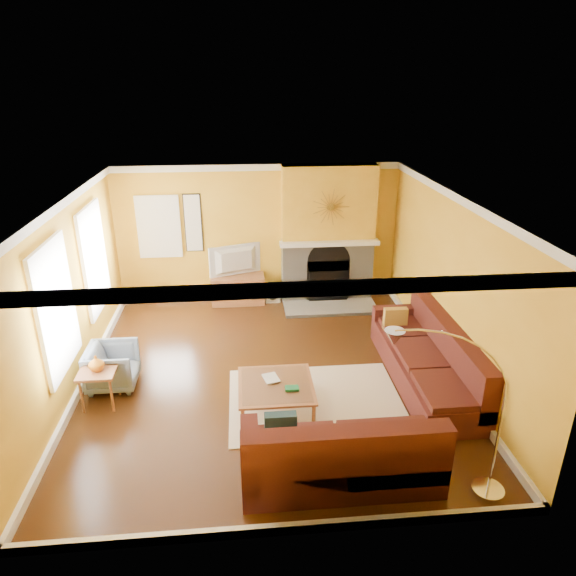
{
  "coord_description": "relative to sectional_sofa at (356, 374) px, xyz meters",
  "views": [
    {
      "loc": [
        -0.33,
        -6.74,
        4.23
      ],
      "look_at": [
        0.34,
        0.4,
        1.25
      ],
      "focal_mm": 32.0,
      "sensor_mm": 36.0,
      "label": 1
    }
  ],
  "objects": [
    {
      "name": "window_back",
      "position": [
        -3.06,
        3.8,
        1.1
      ],
      "size": [
        0.82,
        0.06,
        1.22
      ],
      "primitive_type": "cube",
      "color": "white",
      "rests_on": "wall_back"
    },
    {
      "name": "side_table",
      "position": [
        -3.51,
        0.29,
        -0.18
      ],
      "size": [
        0.49,
        0.49,
        0.54
      ],
      "primitive_type": null,
      "color": "#985C37",
      "rests_on": "floor"
    },
    {
      "name": "armchair",
      "position": [
        -3.43,
        0.74,
        -0.13
      ],
      "size": [
        0.7,
        0.68,
        0.64
      ],
      "primitive_type": "imported",
      "rotation": [
        0.0,
        0.0,
        1.57
      ],
      "color": "gray",
      "rests_on": "floor"
    },
    {
      "name": "window_left_far",
      "position": [
        -3.88,
        0.24,
        1.05
      ],
      "size": [
        0.06,
        1.22,
        1.72
      ],
      "primitive_type": "cube",
      "color": "white",
      "rests_on": "wall_left"
    },
    {
      "name": "subwoofer",
      "position": [
        -0.91,
        3.61,
        -0.31
      ],
      "size": [
        0.29,
        0.29,
        0.29
      ],
      "primitive_type": "cube",
      "color": "white",
      "rests_on": "floor"
    },
    {
      "name": "wall_art",
      "position": [
        -2.41,
        3.81,
        1.15
      ],
      "size": [
        0.34,
        0.04,
        1.14
      ],
      "primitive_type": "cube",
      "color": "white",
      "rests_on": "wall_back"
    },
    {
      "name": "wall_front",
      "position": [
        -1.16,
        -2.17,
        0.9
      ],
      "size": [
        5.5,
        0.02,
        2.7
      ],
      "primitive_type": "cube",
      "color": "gold",
      "rests_on": "ground"
    },
    {
      "name": "rug",
      "position": [
        -0.55,
        0.06,
        -0.44
      ],
      "size": [
        2.4,
        1.8,
        0.02
      ],
      "primitive_type": "cube",
      "color": "beige",
      "rests_on": "floor"
    },
    {
      "name": "floor",
      "position": [
        -1.16,
        0.84,
        -0.46
      ],
      "size": [
        5.5,
        6.0,
        0.02
      ],
      "primitive_type": "cube",
      "color": "#4D2910",
      "rests_on": "ground"
    },
    {
      "name": "tv",
      "position": [
        -1.6,
        3.57,
        0.43
      ],
      "size": [
        1.04,
        0.49,
        0.61
      ],
      "primitive_type": "imported",
      "rotation": [
        0.0,
        0.0,
        3.49
      ],
      "color": "black",
      "rests_on": "media_console"
    },
    {
      "name": "wall_left",
      "position": [
        -3.92,
        0.84,
        0.9
      ],
      "size": [
        0.02,
        6.0,
        2.7
      ],
      "primitive_type": "cube",
      "color": "gold",
      "rests_on": "ground"
    },
    {
      "name": "wall_right",
      "position": [
        1.6,
        0.84,
        0.9
      ],
      "size": [
        0.02,
        6.0,
        2.7
      ],
      "primitive_type": "cube",
      "color": "gold",
      "rests_on": "ground"
    },
    {
      "name": "hearth",
      "position": [
        0.19,
        3.09,
        -0.42
      ],
      "size": [
        1.8,
        0.7,
        0.06
      ],
      "primitive_type": "cube",
      "color": "gray",
      "rests_on": "floor"
    },
    {
      "name": "crown_molding",
      "position": [
        -1.16,
        0.84,
        2.19
      ],
      "size": [
        5.5,
        6.0,
        0.12
      ],
      "primitive_type": null,
      "color": "white",
      "rests_on": "ceiling"
    },
    {
      "name": "coffee_table",
      "position": [
        -1.11,
        -0.06,
        -0.25
      ],
      "size": [
        1.01,
        1.01,
        0.4
      ],
      "primitive_type": null,
      "color": "white",
      "rests_on": "floor"
    },
    {
      "name": "arc_lamp",
      "position": [
        0.54,
        -1.8,
        0.57
      ],
      "size": [
        1.31,
        0.36,
        2.04
      ],
      "primitive_type": null,
      "color": "silver",
      "rests_on": "floor"
    },
    {
      "name": "fireplace",
      "position": [
        0.19,
        3.64,
        0.9
      ],
      "size": [
        1.8,
        0.4,
        2.7
      ],
      "primitive_type": null,
      "color": "gray",
      "rests_on": "floor"
    },
    {
      "name": "book",
      "position": [
        -1.26,
        0.04,
        -0.04
      ],
      "size": [
        0.25,
        0.3,
        0.03
      ],
      "primitive_type": "imported",
      "rotation": [
        0.0,
        0.0,
        0.26
      ],
      "color": "white",
      "rests_on": "coffee_table"
    },
    {
      "name": "mantel",
      "position": [
        0.19,
        3.4,
        0.8
      ],
      "size": [
        1.92,
        0.22,
        0.08
      ],
      "primitive_type": "cube",
      "color": "white",
      "rests_on": "fireplace"
    },
    {
      "name": "sectional_sofa",
      "position": [
        0.0,
        0.0,
        0.0
      ],
      "size": [
        3.17,
        3.73,
        0.9
      ],
      "primitive_type": null,
      "color": "#4E1D19",
      "rests_on": "floor"
    },
    {
      "name": "ceiling",
      "position": [
        -1.16,
        0.84,
        2.26
      ],
      "size": [
        5.5,
        6.0,
        0.02
      ],
      "primitive_type": "cube",
      "color": "white",
      "rests_on": "ground"
    },
    {
      "name": "wall_back",
      "position": [
        -1.16,
        3.85,
        0.9
      ],
      "size": [
        5.5,
        0.02,
        2.7
      ],
      "primitive_type": "cube",
      "color": "gold",
      "rests_on": "ground"
    },
    {
      "name": "media_console",
      "position": [
        -1.6,
        3.57,
        -0.16
      ],
      "size": [
        1.04,
        0.47,
        0.57
      ],
      "primitive_type": "cube",
      "color": "#985C37",
      "rests_on": "floor"
    },
    {
      "name": "sunburst",
      "position": [
        0.19,
        3.41,
        1.5
      ],
      "size": [
        0.7,
        0.04,
        0.7
      ],
      "primitive_type": null,
      "color": "olive",
      "rests_on": "fireplace"
    },
    {
      "name": "vase",
      "position": [
        -3.51,
        0.29,
        0.2
      ],
      "size": [
        0.21,
        0.21,
        0.22
      ],
      "primitive_type": "imported",
      "color": "orange",
      "rests_on": "side_table"
    },
    {
      "name": "baseboard",
      "position": [
        -1.16,
        0.84,
        -0.39
      ],
      "size": [
        5.5,
        6.0,
        0.12
      ],
      "primitive_type": null,
      "color": "white",
      "rests_on": "floor"
    },
    {
      "name": "window_left_near",
      "position": [
        -3.88,
        2.14,
        1.05
      ],
      "size": [
        0.06,
        1.22,
        1.72
      ],
      "primitive_type": "cube",
      "color": "white",
      "rests_on": "wall_left"
    }
  ]
}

